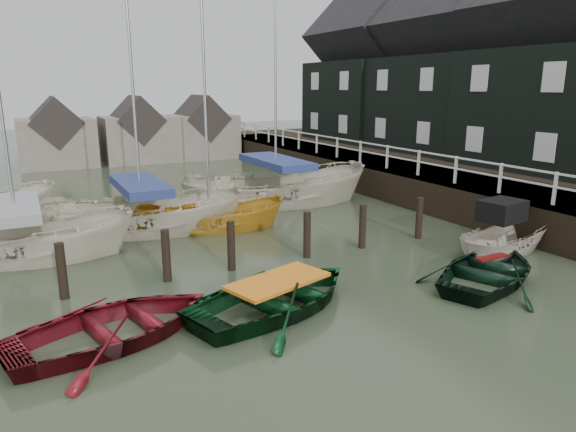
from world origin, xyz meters
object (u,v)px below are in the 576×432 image
rowboat_red (116,339)px  sailboat_a (21,256)px  rowboat_green (278,309)px  rowboat_dkgreen (489,281)px  motorboat (503,249)px  sailboat_b (143,229)px  sailboat_d (276,202)px  sailboat_c (210,228)px

rowboat_red → sailboat_a: 6.73m
rowboat_green → rowboat_dkgreen: bearing=-116.9°
rowboat_green → motorboat: size_ratio=1.10×
rowboat_dkgreen → sailboat_b: size_ratio=0.33×
sailboat_a → sailboat_d: (9.99, 3.13, -0.00)m
rowboat_red → rowboat_green: size_ratio=0.94×
rowboat_dkgreen → motorboat: motorboat is taller
motorboat → sailboat_b: size_ratio=0.33×
sailboat_a → rowboat_red: bearing=-149.7°
sailboat_a → motorboat: bearing=-99.0°
sailboat_a → sailboat_b: bearing=-54.4°
sailboat_d → sailboat_c: bearing=138.2°
motorboat → rowboat_green: bearing=85.1°
sailboat_a → sailboat_b: (3.88, 1.37, 0.00)m
sailboat_d → rowboat_dkgreen: bearing=-160.3°
rowboat_dkgreen → sailboat_a: sailboat_a is taller
rowboat_red → sailboat_c: size_ratio=0.43×
sailboat_a → sailboat_c: sailboat_a is taller
rowboat_red → sailboat_b: sailboat_b is taller
sailboat_a → sailboat_c: bearing=-68.7°
rowboat_red → motorboat: bearing=-102.7°
sailboat_a → sailboat_b: 4.11m
rowboat_red → rowboat_dkgreen: size_ratio=1.03×
motorboat → sailboat_b: (-9.33, 7.56, -0.05)m
rowboat_green → motorboat: motorboat is taller
rowboat_green → sailboat_b: bearing=-7.8°
motorboat → sailboat_b: 12.01m
motorboat → sailboat_c: (-7.13, 6.74, -0.09)m
rowboat_dkgreen → motorboat: bearing=-79.0°
rowboat_green → rowboat_dkgreen: 5.81m
rowboat_green → sailboat_b: sailboat_b is taller
rowboat_red → sailboat_a: bearing=-0.1°
sailboat_c → sailboat_b: bearing=88.0°
sailboat_a → sailboat_c: (6.08, 0.55, -0.04)m
rowboat_red → rowboat_dkgreen: (9.28, -1.19, 0.00)m
motorboat → sailboat_c: sailboat_c is taller
sailboat_d → sailboat_b: bearing=120.8°
sailboat_b → rowboat_green: bearing=-151.5°
rowboat_dkgreen → sailboat_d: size_ratio=0.33×
rowboat_red → rowboat_dkgreen: 9.36m
sailboat_a → sailboat_c: size_ratio=1.05×
rowboat_green → rowboat_dkgreen: size_ratio=1.10×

